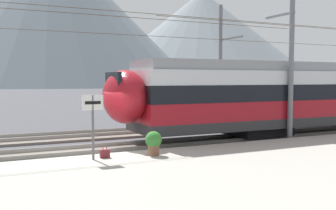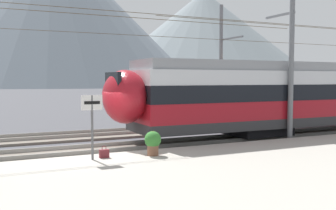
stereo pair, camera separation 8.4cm
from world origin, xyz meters
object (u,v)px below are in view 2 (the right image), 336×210
platform_sign (92,112)px  potted_plant_platform_edge (153,141)px  catenary_mast_far_side (222,62)px  handbag_near_sign (104,153)px  catenary_mast_mid (289,58)px

platform_sign → potted_plant_platform_edge: bearing=-5.5°
catenary_mast_far_side → handbag_near_sign: size_ratio=109.99×
handbag_near_sign → catenary_mast_mid: bearing=7.1°
potted_plant_platform_edge → handbag_near_sign: bearing=168.6°
handbag_near_sign → potted_plant_platform_edge: 1.73m
catenary_mast_mid → catenary_mast_far_side: 8.41m
catenary_mast_far_side → catenary_mast_mid: bearing=-101.8°
catenary_mast_far_side → potted_plant_platform_edge: (-9.21, -9.71, -3.31)m
catenary_mast_mid → potted_plant_platform_edge: (-7.49, -1.48, -3.16)m
catenary_mast_mid → handbag_near_sign: bearing=-172.9°
platform_sign → potted_plant_platform_edge: (2.10, -0.20, -1.08)m
handbag_near_sign → potted_plant_platform_edge: size_ratio=0.48×
catenary_mast_far_side → potted_plant_platform_edge: 13.78m
catenary_mast_far_side → potted_plant_platform_edge: catenary_mast_far_side is taller
catenary_mast_far_side → handbag_near_sign: 14.81m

